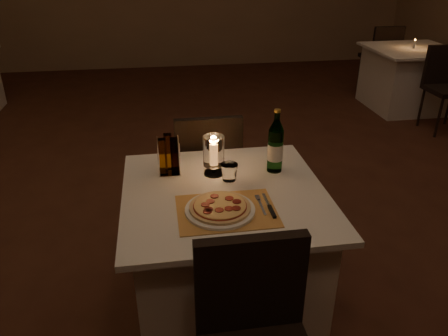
{
  "coord_description": "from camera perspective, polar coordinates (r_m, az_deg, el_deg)",
  "views": [
    {
      "loc": [
        -0.26,
        -2.52,
        1.81
      ],
      "look_at": [
        0.04,
        -0.66,
        0.86
      ],
      "focal_mm": 35.0,
      "sensor_mm": 36.0,
      "label": 1
    }
  ],
  "objects": [
    {
      "name": "floor",
      "position": [
        3.12,
        -2.63,
        -8.96
      ],
      "size": [
        8.0,
        10.0,
        0.02
      ],
      "primitive_type": "cube",
      "color": "#4A2517",
      "rests_on": "ground"
    },
    {
      "name": "cruet_caddy",
      "position": [
        2.31,
        -7.23,
        1.52
      ],
      "size": [
        0.12,
        0.12,
        0.21
      ],
      "color": "white",
      "rests_on": "main_table"
    },
    {
      "name": "water_bottle",
      "position": [
        2.31,
        6.73,
        2.77
      ],
      "size": [
        0.08,
        0.08,
        0.35
      ],
      "color": "#5D9B53",
      "rests_on": "main_table"
    },
    {
      "name": "neighbor_table_right",
      "position": [
        5.96,
        22.88,
        10.74
      ],
      "size": [
        1.0,
        1.0,
        0.74
      ],
      "color": "silver",
      "rests_on": "ground"
    },
    {
      "name": "main_table",
      "position": [
        2.36,
        0.08,
        -10.82
      ],
      "size": [
        1.0,
        1.0,
        0.74
      ],
      "color": "silver",
      "rests_on": "ground"
    },
    {
      "name": "knife",
      "position": [
        2.01,
        6.12,
        -5.35
      ],
      "size": [
        0.02,
        0.22,
        0.01
      ],
      "color": "black",
      "rests_on": "placemat"
    },
    {
      "name": "plate",
      "position": [
        1.99,
        -0.52,
        -5.47
      ],
      "size": [
        0.32,
        0.32,
        0.01
      ],
      "primitive_type": "cylinder",
      "color": "white",
      "rests_on": "placemat"
    },
    {
      "name": "tumbler",
      "position": [
        2.24,
        0.68,
        -0.54
      ],
      "size": [
        0.09,
        0.09,
        0.09
      ],
      "primitive_type": null,
      "color": "white",
      "rests_on": "main_table"
    },
    {
      "name": "fork",
      "position": [
        2.05,
        4.74,
        -4.62
      ],
      "size": [
        0.02,
        0.18,
        0.0
      ],
      "color": "silver",
      "rests_on": "placemat"
    },
    {
      "name": "chair_near",
      "position": [
        1.72,
        4.1,
        -20.55
      ],
      "size": [
        0.42,
        0.42,
        0.9
      ],
      "color": "black",
      "rests_on": "ground"
    },
    {
      "name": "neighbor_chair_rb",
      "position": [
        6.53,
        20.01,
        14.06
      ],
      "size": [
        0.42,
        0.42,
        0.9
      ],
      "color": "black",
      "rests_on": "ground"
    },
    {
      "name": "neighbor_chair_ra",
      "position": [
        5.35,
        27.01,
        10.24
      ],
      "size": [
        0.42,
        0.42,
        0.9
      ],
      "color": "black",
      "rests_on": "ground"
    },
    {
      "name": "hurricane_candle",
      "position": [
        2.27,
        -1.36,
        2.07
      ],
      "size": [
        0.11,
        0.11,
        0.21
      ],
      "color": "white",
      "rests_on": "main_table"
    },
    {
      "name": "neighbor_candle_right",
      "position": [
        5.88,
        23.61,
        14.6
      ],
      "size": [
        0.03,
        0.03,
        0.11
      ],
      "color": "white",
      "rests_on": "neighbor_table_right"
    },
    {
      "name": "placemat",
      "position": [
        2.0,
        0.33,
        -5.62
      ],
      "size": [
        0.45,
        0.34,
        0.0
      ],
      "primitive_type": "cube",
      "color": "#C78C45",
      "rests_on": "main_table"
    },
    {
      "name": "chair_far",
      "position": [
        2.87,
        -2.18,
        0.62
      ],
      "size": [
        0.42,
        0.42,
        0.9
      ],
      "color": "black",
      "rests_on": "ground"
    },
    {
      "name": "pizza",
      "position": [
        1.98,
        -0.52,
        -5.08
      ],
      "size": [
        0.28,
        0.28,
        0.02
      ],
      "color": "#D8B77F",
      "rests_on": "plate"
    }
  ]
}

